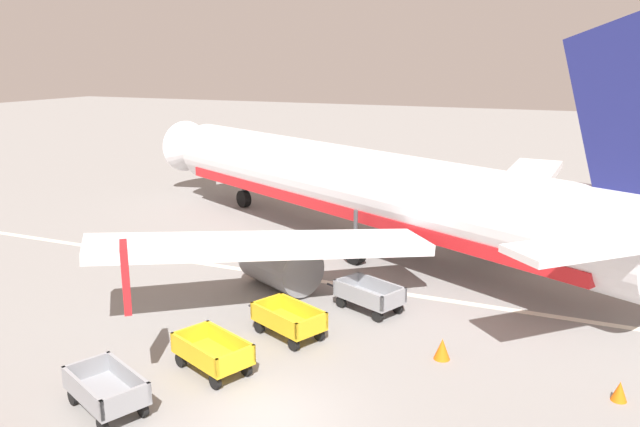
# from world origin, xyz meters

# --- Properties ---
(ground_plane) EXTENTS (220.00, 220.00, 0.00)m
(ground_plane) POSITION_xyz_m (0.00, 0.00, 0.00)
(ground_plane) COLOR gray
(apron_stripe) EXTENTS (120.00, 0.36, 0.01)m
(apron_stripe) POSITION_xyz_m (0.00, 10.25, 0.01)
(apron_stripe) COLOR silver
(apron_stripe) RESTS_ON ground
(airplane) EXTENTS (35.02, 28.92, 11.34)m
(airplane) POSITION_xyz_m (-2.68, 15.71, 3.05)
(airplane) COLOR silver
(airplane) RESTS_ON ground
(baggage_cart_second_in_row) EXTENTS (3.55, 2.28, 1.07)m
(baggage_cart_second_in_row) POSITION_xyz_m (-4.24, -1.35, 0.60)
(baggage_cart_second_in_row) COLOR gray
(baggage_cart_second_in_row) RESTS_ON ground
(baggage_cart_third_in_row) EXTENTS (3.56, 2.26, 1.07)m
(baggage_cart_third_in_row) POSITION_xyz_m (-2.81, 1.68, 0.60)
(baggage_cart_third_in_row) COLOR gold
(baggage_cart_third_in_row) RESTS_ON ground
(baggage_cart_fourth_in_row) EXTENTS (3.54, 2.30, 1.07)m
(baggage_cart_fourth_in_row) POSITION_xyz_m (-1.76, 4.81, 0.60)
(baggage_cart_fourth_in_row) COLOR gold
(baggage_cart_fourth_in_row) RESTS_ON ground
(baggage_cart_far_end) EXTENTS (3.55, 2.28, 1.07)m
(baggage_cart_far_end) POSITION_xyz_m (0.03, 8.09, 0.60)
(baggage_cart_far_end) COLOR gray
(baggage_cart_far_end) RESTS_ON ground
(traffic_cone_near_plane) EXTENTS (0.56, 0.56, 0.73)m
(traffic_cone_near_plane) POSITION_xyz_m (-5.77, 9.76, 0.37)
(traffic_cone_near_plane) COLOR orange
(traffic_cone_near_plane) RESTS_ON ground
(traffic_cone_mid_apron) EXTENTS (0.53, 0.53, 0.70)m
(traffic_cone_mid_apron) POSITION_xyz_m (3.49, 5.25, 0.35)
(traffic_cone_mid_apron) COLOR orange
(traffic_cone_mid_apron) RESTS_ON ground
(traffic_cone_by_carts) EXTENTS (0.44, 0.44, 0.58)m
(traffic_cone_by_carts) POSITION_xyz_m (8.62, 4.75, 0.29)
(traffic_cone_by_carts) COLOR orange
(traffic_cone_by_carts) RESTS_ON ground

